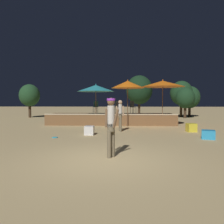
# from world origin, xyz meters

# --- Properties ---
(ground_plane) EXTENTS (120.00, 120.00, 0.00)m
(ground_plane) POSITION_xyz_m (0.00, 0.00, 0.00)
(ground_plane) COLOR tan
(wooden_deck) EXTENTS (9.53, 2.57, 0.86)m
(wooden_deck) POSITION_xyz_m (-0.23, 10.16, 0.39)
(wooden_deck) COLOR brown
(wooden_deck) RESTS_ON ground
(patio_umbrella_0) EXTENTS (2.62, 2.62, 2.99)m
(patio_umbrella_0) POSITION_xyz_m (-1.28, 8.98, 2.68)
(patio_umbrella_0) COLOR brown
(patio_umbrella_0) RESTS_ON ground
(patio_umbrella_1) EXTENTS (2.99, 2.99, 3.28)m
(patio_umbrella_1) POSITION_xyz_m (3.45, 8.96, 2.98)
(patio_umbrella_1) COLOR brown
(patio_umbrella_1) RESTS_ON ground
(patio_umbrella_2) EXTENTS (2.30, 2.30, 3.26)m
(patio_umbrella_2) POSITION_xyz_m (0.98, 8.70, 2.92)
(patio_umbrella_2) COLOR brown
(patio_umbrella_2) RESTS_ON ground
(cube_seat_0) EXTENTS (0.55, 0.55, 0.48)m
(cube_seat_0) POSITION_xyz_m (4.58, 6.12, 0.24)
(cube_seat_0) COLOR yellow
(cube_seat_0) RESTS_ON ground
(cube_seat_1) EXTENTS (0.49, 0.49, 0.47)m
(cube_seat_1) POSITION_xyz_m (-1.14, 4.76, 0.23)
(cube_seat_1) COLOR white
(cube_seat_1) RESTS_ON ground
(cube_seat_2) EXTENTS (0.75, 0.75, 0.41)m
(cube_seat_2) POSITION_xyz_m (4.62, 3.78, 0.20)
(cube_seat_2) COLOR #2D9EDB
(cube_seat_2) RESTS_ON ground
(person_0) EXTENTS (0.51, 0.30, 1.83)m
(person_0) POSITION_xyz_m (0.48, 6.14, 1.01)
(person_0) COLOR #72664C
(person_0) RESTS_ON ground
(person_1) EXTENTS (0.48, 0.38, 1.88)m
(person_1) POSITION_xyz_m (0.21, 0.24, 1.09)
(person_1) COLOR #72664C
(person_1) RESTS_ON ground
(bistro_chair_0) EXTENTS (0.48, 0.48, 0.90)m
(bistro_chair_0) POSITION_xyz_m (1.38, 9.79, 1.40)
(bistro_chair_0) COLOR #2D3338
(bistro_chair_0) RESTS_ON wooden_deck
(bistro_chair_1) EXTENTS (0.45, 0.45, 0.90)m
(bistro_chair_1) POSITION_xyz_m (-1.46, 10.42, 1.40)
(bistro_chair_1) COLOR #1E4C47
(bistro_chair_1) RESTS_ON wooden_deck
(bistro_chair_2) EXTENTS (0.46, 0.46, 0.90)m
(bistro_chair_2) POSITION_xyz_m (0.12, 9.68, 1.40)
(bistro_chair_2) COLOR #47474C
(bistro_chair_2) RESTS_ON wooden_deck
(frisbee_disc) EXTENTS (0.27, 0.27, 0.03)m
(frisbee_disc) POSITION_xyz_m (-2.67, 3.79, 0.02)
(frisbee_disc) COLOR #33B2D8
(frisbee_disc) RESTS_ON ground
(background_tree_0) EXTENTS (2.25, 2.25, 3.42)m
(background_tree_0) POSITION_xyz_m (8.18, 18.15, 2.18)
(background_tree_0) COLOR #3D2B1C
(background_tree_0) RESTS_ON ground
(background_tree_1) EXTENTS (3.10, 3.10, 4.78)m
(background_tree_1) POSITION_xyz_m (2.67, 19.41, 3.07)
(background_tree_1) COLOR #3D2B1C
(background_tree_1) RESTS_ON ground
(background_tree_2) EXTENTS (1.95, 1.95, 3.15)m
(background_tree_2) POSITION_xyz_m (7.16, 16.31, 2.07)
(background_tree_2) COLOR #3D2B1C
(background_tree_2) RESTS_ON ground
(background_tree_3) EXTENTS (2.14, 2.14, 3.55)m
(background_tree_3) POSITION_xyz_m (-9.21, 16.31, 2.36)
(background_tree_3) COLOR #3D2B1C
(background_tree_3) RESTS_ON ground
(background_tree_4) EXTENTS (2.41, 2.41, 3.97)m
(background_tree_4) POSITION_xyz_m (7.13, 17.70, 2.63)
(background_tree_4) COLOR #3D2B1C
(background_tree_4) RESTS_ON ground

